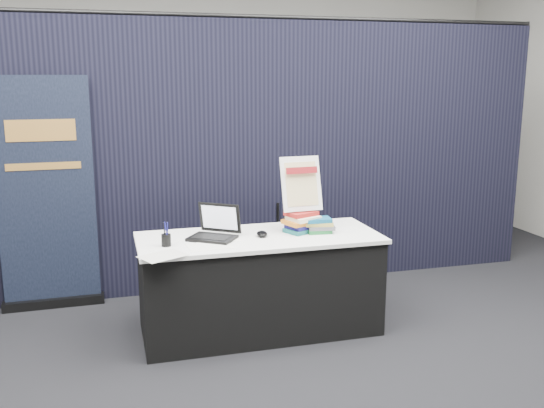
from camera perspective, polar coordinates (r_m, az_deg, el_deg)
The scene contains 15 objects.
floor at distance 4.29m, azimuth 0.73°, elevation -14.60°, with size 8.00×8.00×0.00m, color black.
wall_back at distance 7.76m, azimuth -7.69°, elevation 10.61°, with size 8.00×0.02×3.50m, color #BAB8B0.
drape_partition at distance 5.44m, azimuth -3.98°, elevation 4.34°, with size 6.00×0.08×2.40m, color black.
display_table at distance 4.63m, azimuth -1.18°, elevation -7.48°, with size 1.80×0.75×0.75m.
laptop at distance 4.46m, azimuth -5.76°, elevation -2.48°, with size 0.40×0.42×0.25m.
mouse at distance 4.50m, azimuth -0.95°, elevation -2.82°, with size 0.08×0.13×0.04m, color black.
brochure_left at distance 4.08m, azimuth -10.24°, elevation -4.84°, with size 0.29×0.21×0.00m, color beige.
brochure_mid at distance 4.27m, azimuth -5.91°, elevation -3.96°, with size 0.30×0.21×0.00m, color white.
brochure_right at distance 4.46m, azimuth -5.23°, elevation -3.25°, with size 0.33×0.23×0.00m, color white.
pen_cup at distance 4.30m, azimuth -9.93°, elevation -3.37°, with size 0.07×0.07×0.09m, color black.
book_stack_tall at distance 4.62m, azimuth 2.85°, elevation -1.67°, with size 0.28×0.25×0.16m.
book_stack_short at distance 4.62m, azimuth 4.48°, elevation -1.99°, with size 0.22×0.18×0.11m.
info_sign at distance 4.59m, azimuth 2.77°, elevation 1.85°, with size 0.32×0.16×0.43m.
pullup_banner at distance 5.31m, azimuth -20.41°, elevation -0.36°, with size 0.82×0.12×1.93m.
stacking_chair at distance 5.57m, azimuth 2.66°, elevation -3.34°, with size 0.45×0.46×0.81m.
Camera 1 is at (-1.08, -3.68, 1.92)m, focal length 40.00 mm.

